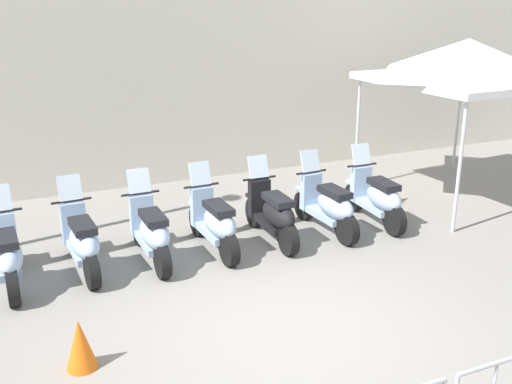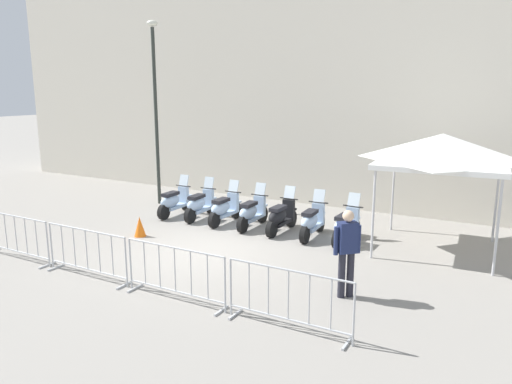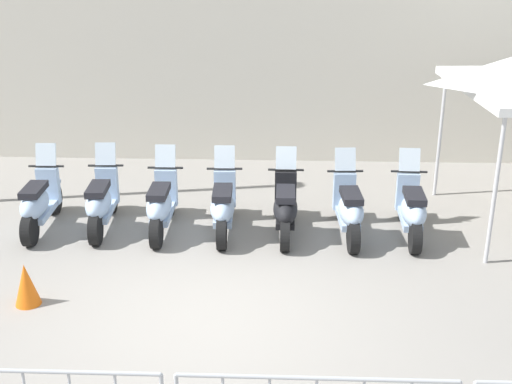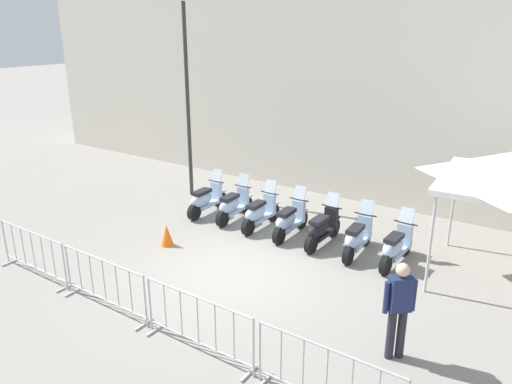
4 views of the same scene
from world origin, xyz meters
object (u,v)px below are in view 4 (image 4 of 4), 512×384
at_px(motorcycle_0, 206,200).
at_px(barrier_segment_2, 198,325).
at_px(motorcycle_6, 396,247).
at_px(barrier_segment_3, 326,380).
at_px(street_lamp, 187,80).
at_px(barrier_segment_1, 104,284).
at_px(motorcycle_1, 233,205).
at_px(barrier_segment_0, 33,254).
at_px(motorcycle_3, 289,220).
at_px(traffic_cone, 167,235).
at_px(motorcycle_2, 259,213).
at_px(motorcycle_4, 322,229).
at_px(motorcycle_5, 357,238).
at_px(officer_near_row_end, 399,306).

relative_size(motorcycle_0, barrier_segment_2, 0.76).
bearing_deg(barrier_segment_2, motorcycle_6, 67.69).
bearing_deg(barrier_segment_3, street_lamp, 138.56).
distance_m(motorcycle_6, barrier_segment_1, 6.40).
bearing_deg(motorcycle_1, barrier_segment_0, -112.00).
distance_m(barrier_segment_1, barrier_segment_3, 4.74).
bearing_deg(motorcycle_0, street_lamp, 140.49).
relative_size(motorcycle_6, barrier_segment_0, 0.76).
bearing_deg(barrier_segment_0, street_lamp, 93.96).
relative_size(motorcycle_3, traffic_cone, 3.13).
xyz_separation_m(motorcycle_1, street_lamp, (-2.43, 1.21, 3.25)).
relative_size(motorcycle_2, barrier_segment_1, 0.76).
distance_m(motorcycle_0, barrier_segment_1, 5.27).
bearing_deg(motorcycle_0, motorcycle_1, 0.32).
height_order(motorcycle_4, traffic_cone, motorcycle_4).
relative_size(motorcycle_6, street_lamp, 0.28).
bearing_deg(motorcycle_5, barrier_segment_3, -75.42).
bearing_deg(motorcycle_0, barrier_segment_1, -75.53).
bearing_deg(motorcycle_3, motorcycle_4, -4.67).
bearing_deg(motorcycle_5, traffic_cone, -156.37).
height_order(motorcycle_4, street_lamp, street_lamp).
distance_m(motorcycle_4, barrier_segment_1, 5.42).
relative_size(motorcycle_0, barrier_segment_0, 0.76).
relative_size(motorcycle_2, street_lamp, 0.28).
xyz_separation_m(motorcycle_2, traffic_cone, (-1.46, -2.12, -0.18)).
bearing_deg(barrier_segment_0, barrier_segment_1, -3.87).
bearing_deg(barrier_segment_0, motorcycle_0, 78.04).
bearing_deg(street_lamp, barrier_segment_2, -51.49).
bearing_deg(traffic_cone, motorcycle_6, 19.30).
relative_size(motorcycle_5, motorcycle_6, 1.00).
distance_m(motorcycle_1, motorcycle_5, 3.80).
height_order(motorcycle_2, officer_near_row_end, officer_near_row_end).
distance_m(motorcycle_1, motorcycle_2, 0.95).
bearing_deg(barrier_segment_0, motorcycle_1, 68.00).
bearing_deg(motorcycle_1, motorcycle_3, -6.25).
bearing_deg(officer_near_row_end, traffic_cone, 166.50).
bearing_deg(barrier_segment_1, motorcycle_2, 83.42).
bearing_deg(motorcycle_5, officer_near_row_end, -61.31).
relative_size(motorcycle_2, motorcycle_6, 1.00).
bearing_deg(motorcycle_4, barrier_segment_1, -117.05).
relative_size(motorcycle_0, traffic_cone, 3.13).
distance_m(barrier_segment_2, street_lamp, 8.86).
bearing_deg(motorcycle_0, officer_near_row_end, -29.56).
height_order(street_lamp, officer_near_row_end, street_lamp).
bearing_deg(officer_near_row_end, motorcycle_0, 150.44).
height_order(motorcycle_4, barrier_segment_3, motorcycle_4).
xyz_separation_m(motorcycle_6, street_lamp, (-7.14, 1.63, 3.25)).
height_order(motorcycle_2, motorcycle_4, same).
height_order(motorcycle_2, barrier_segment_2, motorcycle_2).
xyz_separation_m(motorcycle_5, traffic_cone, (-4.30, -1.88, -0.18)).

